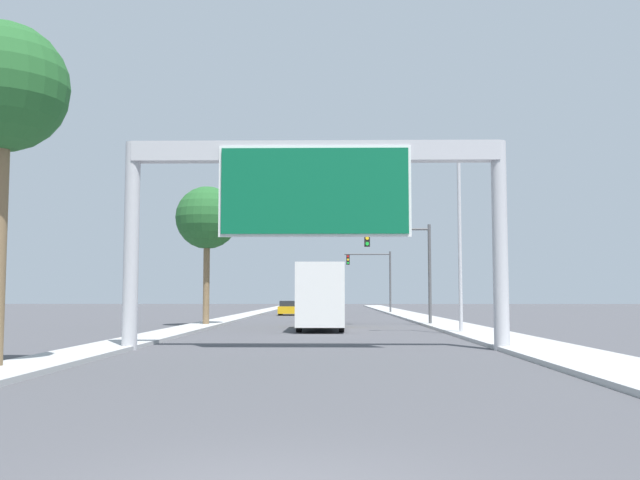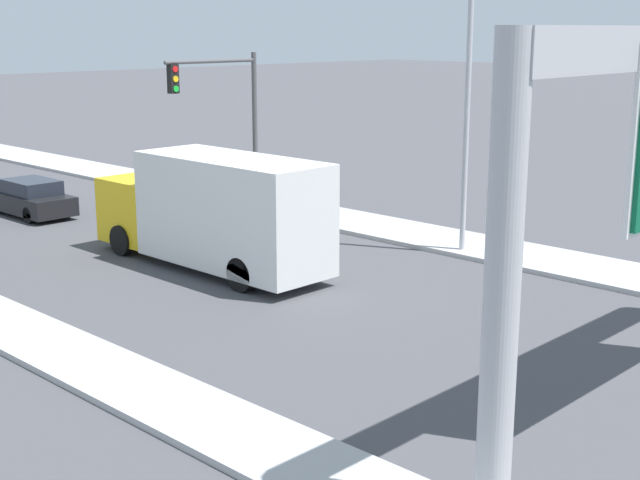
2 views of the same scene
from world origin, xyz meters
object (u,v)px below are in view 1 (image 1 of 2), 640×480
object	(u,v)px
car_far_left	(323,312)
truck_box_primary	(321,297)
car_near_right	(325,309)
street_lamp_right	(454,223)
traffic_light_mid_block	(376,271)
sign_gantry	(315,191)
traffic_light_near_intersection	(408,257)
palm_tree_foreground	(2,92)
palm_tree_background	(207,219)
car_mid_center	(289,308)

from	to	relation	value
car_far_left	truck_box_primary	bearing A→B (deg)	-90.00
car_near_right	street_lamp_right	size ratio (longest dim) A/B	0.49
car_far_left	traffic_light_mid_block	distance (m)	24.97
sign_gantry	traffic_light_mid_block	distance (m)	50.39
traffic_light_near_intersection	palm_tree_foreground	bearing A→B (deg)	-116.13
traffic_light_mid_block	palm_tree_foreground	distance (m)	58.58
palm_tree_background	sign_gantry	bearing A→B (deg)	-69.43
truck_box_primary	palm_tree_background	world-z (taller)	palm_tree_background
car_far_left	traffic_light_mid_block	world-z (taller)	traffic_light_mid_block
car_near_right	traffic_light_near_intersection	size ratio (longest dim) A/B	0.72
sign_gantry	car_far_left	size ratio (longest dim) A/B	3.05
car_mid_center	traffic_light_mid_block	world-z (taller)	traffic_light_mid_block
car_near_right	traffic_light_near_intersection	world-z (taller)	traffic_light_near_intersection
car_near_right	palm_tree_background	size ratio (longest dim) A/B	0.53
sign_gantry	street_lamp_right	world-z (taller)	street_lamp_right
traffic_light_mid_block	palm_tree_background	distance (m)	33.60
car_mid_center	truck_box_primary	xyz separation A→B (m)	(3.50, -29.41, 1.14)
car_near_right	car_far_left	world-z (taller)	car_near_right
palm_tree_background	traffic_light_near_intersection	bearing A→B (deg)	5.39
truck_box_primary	street_lamp_right	xyz separation A→B (m)	(6.58, -4.39, 3.62)
car_far_left	palm_tree_background	bearing A→B (deg)	-135.23
car_mid_center	car_far_left	world-z (taller)	car_far_left
car_near_right	car_mid_center	size ratio (longest dim) A/B	0.97
car_far_left	traffic_light_mid_block	size ratio (longest dim) A/B	0.68
car_mid_center	traffic_light_mid_block	distance (m)	11.37
palm_tree_background	street_lamp_right	bearing A→B (deg)	-32.94
car_mid_center	street_lamp_right	size ratio (longest dim) A/B	0.51
car_far_left	palm_tree_background	world-z (taller)	palm_tree_background
traffic_light_mid_block	car_mid_center	bearing A→B (deg)	-144.38
palm_tree_foreground	palm_tree_background	size ratio (longest dim) A/B	1.03
sign_gantry	traffic_light_near_intersection	distance (m)	20.86
sign_gantry	car_far_left	xyz separation A→B (m)	(0.00, 25.98, -4.83)
street_lamp_right	car_mid_center	bearing A→B (deg)	106.60
traffic_light_near_intersection	palm_tree_foreground	world-z (taller)	palm_tree_foreground
palm_tree_foreground	traffic_light_mid_block	bearing A→B (deg)	77.08
car_near_right	palm_tree_foreground	distance (m)	46.60
car_far_left	palm_tree_foreground	bearing A→B (deg)	-103.44
truck_box_primary	traffic_light_near_intersection	bearing A→B (deg)	46.33
truck_box_primary	traffic_light_near_intersection	world-z (taller)	traffic_light_near_intersection
sign_gantry	car_mid_center	distance (m)	44.27
street_lamp_right	palm_tree_background	bearing A→B (deg)	147.06
truck_box_primary	street_lamp_right	world-z (taller)	street_lamp_right
palm_tree_foreground	street_lamp_right	world-z (taller)	street_lamp_right
car_near_right	traffic_light_mid_block	world-z (taller)	traffic_light_mid_block
sign_gantry	street_lamp_right	size ratio (longest dim) A/B	1.44
car_mid_center	truck_box_primary	bearing A→B (deg)	-83.21
truck_box_primary	palm_tree_background	xyz separation A→B (m)	(-7.10, 4.47, 4.83)
sign_gantry	traffic_light_near_intersection	bearing A→B (deg)	74.98
car_far_left	sign_gantry	bearing A→B (deg)	-90.00
traffic_light_near_intersection	palm_tree_foreground	size ratio (longest dim) A/B	0.71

